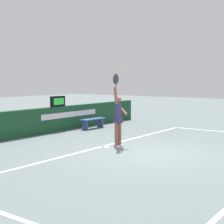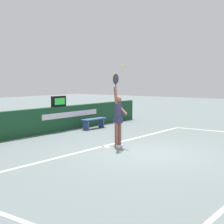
{
  "view_description": "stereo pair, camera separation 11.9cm",
  "coord_description": "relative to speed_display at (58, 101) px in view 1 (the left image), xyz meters",
  "views": [
    {
      "loc": [
        -9.24,
        -5.32,
        2.28
      ],
      "look_at": [
        0.14,
        1.47,
        1.17
      ],
      "focal_mm": 56.44,
      "sensor_mm": 36.0,
      "label": 1
    },
    {
      "loc": [
        -9.17,
        -5.41,
        2.28
      ],
      "look_at": [
        0.14,
        1.47,
        1.17
      ],
      "focal_mm": 56.44,
      "sensor_mm": 36.0,
      "label": 2
    }
  ],
  "objects": [
    {
      "name": "speed_display",
      "position": [
        0.0,
        0.0,
        0.0
      ],
      "size": [
        0.78,
        0.15,
        0.46
      ],
      "color": "black",
      "rests_on": "back_wall"
    },
    {
      "name": "courtside_bench_near",
      "position": [
        1.48,
        -0.74,
        -0.95
      ],
      "size": [
        1.39,
        0.42,
        0.46
      ],
      "color": "#37508D",
      "rests_on": "ground"
    },
    {
      "name": "court_lines",
      "position": [
        -1.65,
        -6.27,
        -1.29
      ],
      "size": [
        11.43,
        5.32,
        0.0
      ],
      "color": "white",
      "rests_on": "ground"
    },
    {
      "name": "tennis_ball",
      "position": [
        -1.62,
        -4.48,
        1.38
      ],
      "size": [
        0.07,
        0.07,
        0.07
      ],
      "color": "#D3E132"
    },
    {
      "name": "back_wall",
      "position": [
        -1.65,
        0.0,
        -0.76
      ],
      "size": [
        14.56,
        0.28,
        1.06
      ],
      "color": "#174427",
      "rests_on": "ground"
    },
    {
      "name": "ground_plane",
      "position": [
        -1.65,
        -5.46,
        -1.29
      ],
      "size": [
        60.0,
        60.0,
        0.0
      ],
      "primitive_type": "plane",
      "color": "slate"
    },
    {
      "name": "tennis_player",
      "position": [
        -1.4,
        -4.15,
        -0.28
      ],
      "size": [
        0.45,
        0.48,
        2.44
      ],
      "color": "brown",
      "rests_on": "ground"
    }
  ]
}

